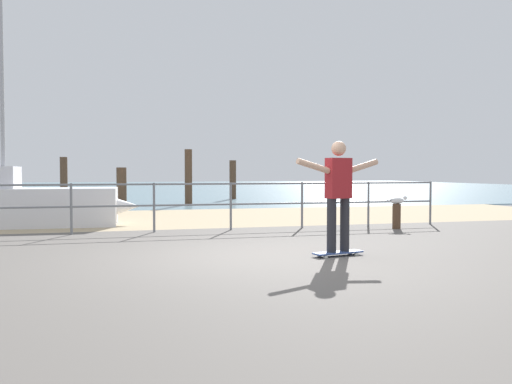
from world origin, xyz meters
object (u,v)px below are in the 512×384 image
object	(u,v)px
sailboat	(26,204)
seagull	(397,200)
skateboarder	(338,189)
bollard_short	(397,217)
skateboard	(338,253)

from	to	relation	value
sailboat	seagull	world-z (taller)	sailboat
sailboat	skateboarder	size ratio (longest dim) A/B	3.51
bollard_short	skateboarder	bearing A→B (deg)	-131.36
skateboard	skateboarder	bearing A→B (deg)	165.96
bollard_short	seagull	bearing A→B (deg)	-9.19
sailboat	skateboard	bearing A→B (deg)	-48.29
sailboat	skateboard	world-z (taller)	sailboat
bollard_short	seagull	world-z (taller)	seagull
skateboard	seagull	world-z (taller)	seagull
seagull	sailboat	bearing A→B (deg)	161.43
sailboat	skateboard	size ratio (longest dim) A/B	7.02
skateboard	skateboarder	size ratio (longest dim) A/B	0.50
bollard_short	seagull	distance (m)	0.36
seagull	skateboarder	bearing A→B (deg)	-131.55
skateboarder	bollard_short	world-z (taller)	skateboarder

